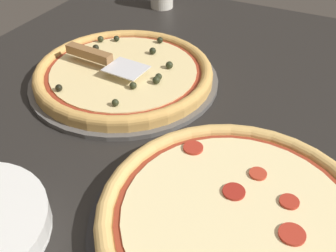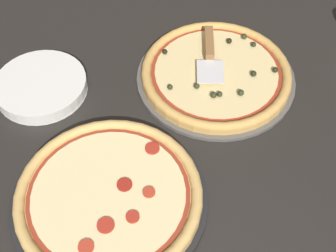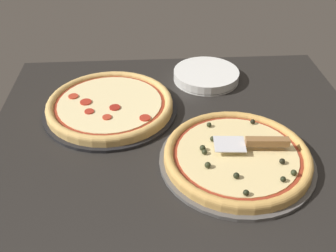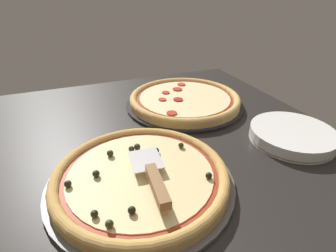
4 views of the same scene
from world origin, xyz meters
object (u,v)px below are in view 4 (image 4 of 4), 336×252
at_px(pizza_front, 141,175).
at_px(plate_stack, 292,135).
at_px(serving_spatula, 155,179).
at_px(pizza_back, 185,99).

relative_size(pizza_front, plate_stack, 1.67).
bearing_deg(plate_stack, pizza_front, -177.75).
bearing_deg(pizza_front, plate_stack, 2.25).
height_order(serving_spatula, plate_stack, serving_spatula).
bearing_deg(serving_spatula, plate_stack, 9.92).
bearing_deg(pizza_front, serving_spatula, -77.46).
bearing_deg(pizza_back, pizza_front, -127.55).
bearing_deg(pizza_back, serving_spatula, -122.05).
distance_m(serving_spatula, plate_stack, 0.45).
xyz_separation_m(pizza_front, pizza_back, (0.27, 0.35, 0.00)).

